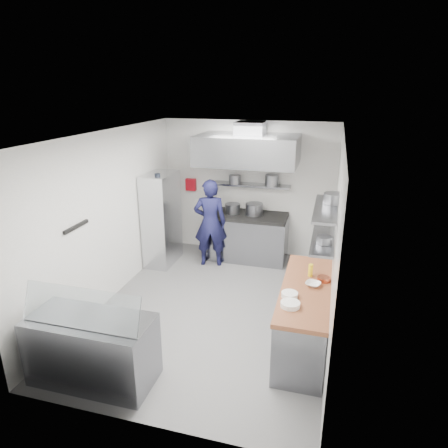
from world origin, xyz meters
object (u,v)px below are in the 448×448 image
(gas_range, at_px, (248,238))
(display_case, at_px, (93,349))
(chef, at_px, (210,223))
(wire_rack, at_px, (162,219))

(gas_range, distance_m, display_case, 4.23)
(chef, bearing_deg, display_case, 71.16)
(gas_range, height_order, display_case, gas_range)
(display_case, bearing_deg, chef, 83.97)
(display_case, bearing_deg, wire_rack, 99.69)
(gas_range, xyz_separation_m, chef, (-0.66, -0.50, 0.43))
(gas_range, height_order, chef, chef)
(chef, bearing_deg, wire_rack, -4.50)
(wire_rack, xyz_separation_m, display_case, (0.59, -3.46, -0.50))
(display_case, bearing_deg, gas_range, 75.77)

